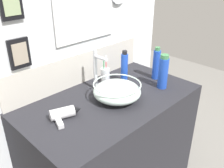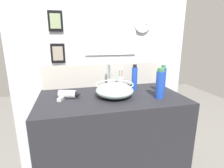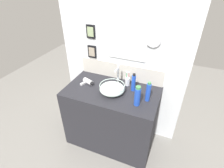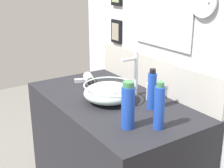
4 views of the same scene
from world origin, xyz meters
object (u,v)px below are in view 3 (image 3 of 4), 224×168
Objects in this scene: toothbrush_cup at (127,81)px; spray_bottle at (137,96)px; glass_bowl_sink at (112,89)px; lotion_bottle at (133,83)px; hair_drier at (88,82)px; soap_dispenser at (148,92)px; faucet at (118,74)px.

spray_bottle is at bearing -56.94° from toothbrush_cup.
toothbrush_cup is (0.12, 0.23, -0.00)m from glass_bowl_sink.
lotion_bottle is at bearing 115.04° from spray_bottle.
spray_bottle reaches higher than hair_drier.
toothbrush_cup is 0.38m from soap_dispenser.
faucet is at bearing 168.26° from lotion_bottle.
soap_dispenser is at bearing -34.94° from toothbrush_cup.
toothbrush_cup is 0.15m from lotion_bottle.
soap_dispenser reaches higher than lotion_bottle.
faucet is at bearing 138.88° from spray_bottle.
spray_bottle reaches higher than glass_bowl_sink.
toothbrush_cup is at bearing 19.68° from hair_drier.
glass_bowl_sink is at bearing 162.50° from spray_bottle.
lotion_bottle reaches higher than hair_drier.
hair_drier is at bearing -172.03° from lotion_bottle.
faucet is at bearing 19.59° from hair_drier.
hair_drier is 0.79× the size of soap_dispenser.
faucet reaches higher than hair_drier.
soap_dispenser reaches higher than spray_bottle.
lotion_bottle is (0.10, -0.09, 0.05)m from toothbrush_cup.
spray_bottle is at bearing -41.12° from faucet.
soap_dispenser is 0.24m from lotion_bottle.
hair_drier is 0.80× the size of spray_bottle.
soap_dispenser is 1.01× the size of spray_bottle.
faucet is 0.40m from hair_drier.
soap_dispenser reaches higher than hair_drier.
glass_bowl_sink is at bearing -178.02° from soap_dispenser.
spray_bottle is at bearing -13.59° from hair_drier.
hair_drier is 0.82× the size of lotion_bottle.
hair_drier is 0.58m from lotion_bottle.
soap_dispenser is 0.15m from spray_bottle.
hair_drier is at bearing -160.32° from toothbrush_cup.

